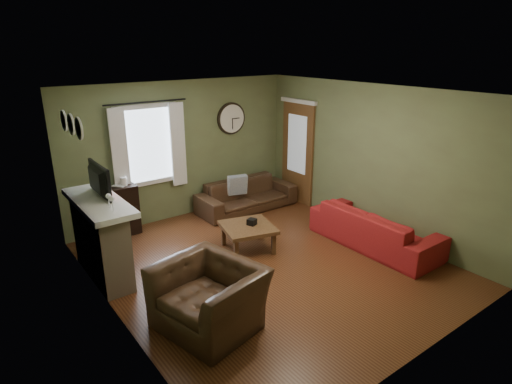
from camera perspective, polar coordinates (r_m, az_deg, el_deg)
floor at (r=6.69m, az=1.38°, el=-9.61°), size 4.60×5.20×0.00m
ceiling at (r=5.89m, az=1.59°, el=13.13°), size 4.60×5.20×0.00m
wall_left at (r=5.16m, az=-19.08°, el=-3.80°), size 0.00×5.20×2.60m
wall_right at (r=7.75m, az=15.01°, el=4.17°), size 0.00×5.20×2.60m
wall_back at (r=8.29m, az=-9.75°, el=5.51°), size 4.60×0.00×2.60m
wall_front at (r=4.57m, az=22.23°, el=-7.21°), size 4.60×0.00×2.60m
fireplace at (r=6.52m, az=-19.94°, el=-6.23°), size 0.40×1.40×1.10m
firebox at (r=6.68m, az=-18.14°, el=-7.80°), size 0.04×0.60×0.55m
mantel at (r=6.31m, az=-20.28°, el=-1.31°), size 0.58×1.60×0.08m
tv at (r=6.39m, az=-20.73°, el=0.90°), size 0.08×0.60×0.35m
tv_screen at (r=6.39m, az=-20.11°, el=1.52°), size 0.02×0.62×0.36m
medallion_left at (r=5.65m, az=-22.54°, el=7.83°), size 0.28×0.28×0.03m
medallion_mid at (r=5.99m, az=-23.43°, el=8.28°), size 0.28×0.28×0.03m
medallion_right at (r=6.32m, az=-24.23°, el=8.68°), size 0.28×0.28×0.03m
window_pane at (r=7.94m, az=-14.26°, el=6.08°), size 1.00×0.02×1.30m
curtain_rod at (r=7.72m, az=-14.44°, el=11.52°), size 0.03×0.03×1.50m
curtain_left at (r=7.68m, az=-17.71°, el=4.93°), size 0.28×0.04×1.55m
curtain_right at (r=8.09m, az=-10.36°, el=6.22°), size 0.28×0.04×1.55m
wall_clock at (r=8.69m, az=-3.25°, el=9.75°), size 0.64×0.06×0.64m
door at (r=9.01m, az=5.56°, el=5.15°), size 0.05×0.90×2.10m
bookshelf at (r=7.85m, az=-18.14°, el=-2.54°), size 0.75×0.32×0.89m
book at (r=7.67m, az=-18.13°, el=1.05°), size 0.27×0.27×0.02m
sofa_brown at (r=8.71m, az=-1.26°, el=-0.41°), size 2.05×0.80×0.60m
pillow_left at (r=8.54m, az=-2.51°, el=0.95°), size 0.41×0.23×0.39m
pillow_right at (r=8.55m, az=-2.52°, el=0.96°), size 0.40×0.18×0.39m
sofa_red at (r=7.40m, az=15.53°, el=-4.62°), size 0.86×2.21×0.65m
armchair at (r=5.24m, az=-6.29°, el=-13.73°), size 1.27×1.38×0.77m
coffee_table at (r=7.05m, az=-1.09°, el=-6.09°), size 0.97×0.97×0.42m
tissue_box at (r=7.01m, az=-0.56°, el=-4.55°), size 0.17×0.17×0.10m
wine_glass_a at (r=5.76m, az=-18.59°, el=-1.52°), size 0.07×0.07×0.21m
wine_glass_b at (r=5.89m, az=-19.03°, el=-1.16°), size 0.07×0.07×0.20m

